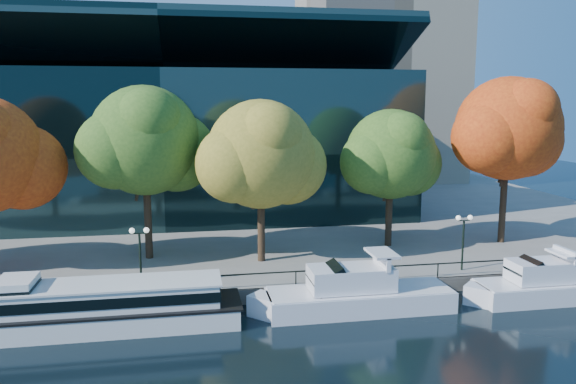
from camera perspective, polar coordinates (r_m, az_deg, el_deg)
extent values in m
plane|color=black|center=(34.30, -6.58, -13.18)|extent=(160.00, 160.00, 0.00)
cube|color=slate|center=(69.34, -8.55, -1.29)|extent=(90.00, 67.00, 1.00)
cube|color=#47443F|center=(36.96, -6.91, -10.67)|extent=(90.00, 0.25, 1.00)
cube|color=black|center=(36.68, -6.97, -8.43)|extent=(88.20, 0.08, 0.08)
cube|color=black|center=(36.84, -6.95, -9.18)|extent=(0.07, 0.07, 0.90)
cube|color=black|center=(63.90, -12.19, 4.50)|extent=(50.00, 24.00, 16.00)
cube|color=black|center=(59.87, -12.63, 13.29)|extent=(50.00, 17.14, 7.86)
cube|color=silver|center=(34.97, -18.12, -12.07)|extent=(15.46, 3.76, 1.22)
cube|color=black|center=(34.75, -18.18, -11.10)|extent=(15.77, 3.83, 0.13)
cube|color=silver|center=(34.45, -17.31, -10.01)|extent=(12.06, 3.08, 1.33)
cube|color=black|center=(34.43, -17.32, -9.92)|extent=(12.22, 3.15, 0.61)
cube|color=silver|center=(34.22, -17.37, -8.87)|extent=(12.37, 3.23, 0.11)
cube|color=silver|center=(35.39, -25.82, -9.45)|extent=(1.99, 2.63, 1.99)
cube|color=black|center=(35.32, -25.85, -9.11)|extent=(2.04, 2.70, 0.77)
cube|color=silver|center=(36.15, 7.27, -10.86)|extent=(11.65, 3.33, 1.33)
cube|color=silver|center=(34.92, -2.07, -11.53)|extent=(2.55, 2.55, 1.33)
cube|color=silver|center=(35.92, 7.30, -9.83)|extent=(11.41, 3.26, 0.09)
cube|color=silver|center=(35.50, 6.42, -8.67)|extent=(5.24, 2.50, 1.44)
cube|color=black|center=(35.07, 4.02, -8.67)|extent=(2.29, 2.40, 1.82)
cube|color=silver|center=(35.79, 9.51, -6.83)|extent=(0.28, 2.60, 0.89)
cube|color=silver|center=(35.67, 9.53, -6.14)|extent=(1.55, 2.60, 0.17)
cube|color=silver|center=(41.34, 24.82, -9.11)|extent=(9.46, 2.94, 1.26)
cube|color=silver|center=(38.89, 19.01, -9.90)|extent=(2.32, 2.32, 1.26)
cube|color=silver|center=(41.15, 24.88, -8.25)|extent=(9.27, 2.88, 0.08)
cube|color=silver|center=(40.67, 24.41, -7.29)|extent=(4.26, 2.21, 1.37)
cube|color=black|center=(39.97, 22.95, -7.32)|extent=(1.92, 2.12, 1.59)
cube|color=silver|center=(41.34, 26.34, -5.73)|extent=(0.26, 2.30, 0.84)
cube|color=silver|center=(41.32, 26.35, -5.59)|extent=(1.47, 2.30, 0.16)
sphere|color=#AB260D|center=(44.57, -25.36, 2.31)|extent=(6.14, 6.14, 6.14)
cylinder|color=black|center=(44.34, -14.07, -1.96)|extent=(0.56, 0.56, 7.29)
cylinder|color=black|center=(44.06, -13.55, 1.76)|extent=(1.17, 1.76, 3.65)
cylinder|color=black|center=(43.66, -14.75, 1.30)|extent=(1.07, 1.21, 3.26)
sphere|color=#30561B|center=(43.64, -14.35, 5.09)|extent=(8.26, 8.26, 8.26)
sphere|color=#30561B|center=(44.85, -11.28, 3.98)|extent=(6.20, 6.20, 6.20)
sphere|color=#30561B|center=(43.06, -17.14, 4.09)|extent=(5.78, 5.78, 5.78)
sphere|color=#30561B|center=(41.89, -14.01, 6.93)|extent=(4.96, 4.96, 4.96)
cylinder|color=black|center=(42.39, -2.74, -2.73)|extent=(0.56, 0.56, 6.52)
cylinder|color=black|center=(42.19, -2.13, 0.75)|extent=(1.08, 1.61, 3.27)
cylinder|color=black|center=(41.62, -3.26, 0.30)|extent=(0.99, 1.12, 2.93)
sphere|color=olive|center=(41.65, -2.80, 3.86)|extent=(8.10, 8.10, 8.10)
sphere|color=olive|center=(43.29, -0.07, 2.73)|extent=(6.07, 6.07, 6.07)
sphere|color=olive|center=(40.70, -5.47, 2.84)|extent=(5.67, 5.67, 5.67)
sphere|color=olive|center=(39.99, -1.93, 5.68)|extent=(4.86, 4.86, 4.86)
cylinder|color=black|center=(47.54, 10.22, -1.77)|extent=(0.56, 0.56, 6.18)
cylinder|color=black|center=(47.51, 10.79, 1.18)|extent=(1.04, 1.55, 3.11)
cylinder|color=black|center=(46.76, 9.97, 0.80)|extent=(0.96, 1.08, 2.78)
sphere|color=#30561B|center=(46.89, 10.38, 3.80)|extent=(7.39, 7.39, 7.39)
sphere|color=#30561B|center=(48.75, 12.13, 2.86)|extent=(5.54, 5.54, 5.54)
sphere|color=#30561B|center=(45.63, 8.51, 3.00)|extent=(5.17, 5.17, 5.17)
sphere|color=#30561B|center=(45.55, 11.52, 5.24)|extent=(4.43, 4.43, 4.43)
cylinder|color=black|center=(51.27, 21.04, -0.52)|extent=(0.56, 0.56, 7.81)
cylinder|color=black|center=(51.31, 21.60, 2.91)|extent=(1.23, 1.86, 3.90)
cylinder|color=black|center=(50.44, 21.01, 2.53)|extent=(1.13, 1.28, 3.49)
sphere|color=#AB260D|center=(50.67, 21.43, 6.02)|extent=(8.65, 8.65, 8.65)
sphere|color=#AB260D|center=(53.10, 22.82, 4.88)|extent=(6.49, 6.49, 6.49)
sphere|color=#AB260D|center=(48.86, 19.74, 5.25)|extent=(6.06, 6.06, 6.06)
sphere|color=#AB260D|center=(49.40, 23.01, 7.62)|extent=(5.19, 5.19, 5.19)
cylinder|color=black|center=(37.72, -14.76, -6.83)|extent=(0.14, 0.14, 3.60)
cube|color=black|center=(37.26, -14.87, -4.09)|extent=(0.90, 0.06, 0.06)
sphere|color=white|center=(37.26, -15.58, -3.81)|extent=(0.36, 0.36, 0.36)
sphere|color=white|center=(37.18, -14.19, -3.78)|extent=(0.36, 0.36, 0.36)
cylinder|color=black|center=(42.24, 17.34, -5.23)|extent=(0.14, 0.14, 3.60)
cube|color=black|center=(41.83, 17.46, -2.77)|extent=(0.90, 0.06, 0.06)
sphere|color=white|center=(41.59, 16.92, -2.53)|extent=(0.36, 0.36, 0.36)
sphere|color=white|center=(42.00, 18.02, -2.47)|extent=(0.36, 0.36, 0.36)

